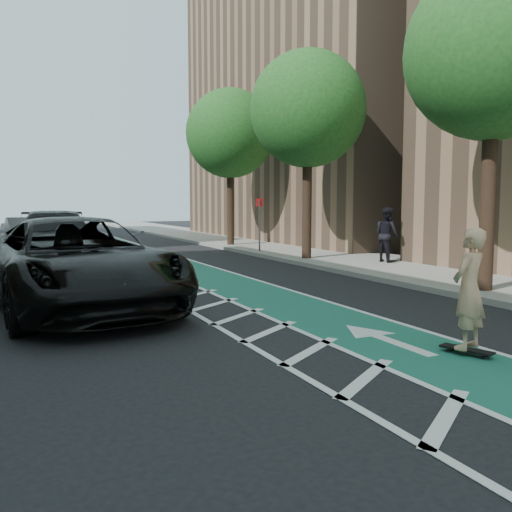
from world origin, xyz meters
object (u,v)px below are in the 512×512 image
suv_near (76,263)px  barrel_a (23,264)px  suv_far (55,239)px  skateboarder (469,289)px

suv_near → barrel_a: size_ratio=8.25×
suv_near → suv_far: 8.67m
skateboarder → suv_far: size_ratio=0.26×
suv_far → barrel_a: 3.14m
suv_near → barrel_a: suv_near is taller
skateboarder → suv_near: size_ratio=0.25×
suv_near → suv_far: (0.26, 8.66, 0.02)m
suv_near → barrel_a: bearing=92.0°
barrel_a → skateboarder: bearing=-64.6°
skateboarder → suv_near: suv_near is taller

